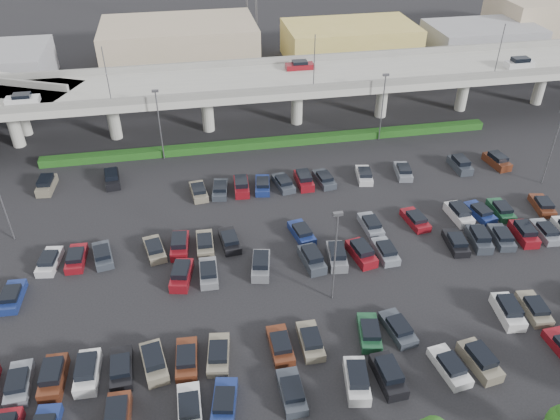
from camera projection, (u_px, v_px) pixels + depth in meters
name	position (u px, v px, depth m)	size (l,w,h in m)	color
ground	(313.00, 249.00, 60.59)	(280.00, 280.00, 0.00)	black
overpass	(264.00, 84.00, 82.59)	(150.00, 13.00, 15.80)	#97978F
hedge	(273.00, 142.00, 80.57)	(66.00, 1.60, 1.10)	#153910
parked_cars	(323.00, 271.00, 56.54)	(62.94, 41.63, 1.67)	#2F343D
light_poles	(273.00, 196.00, 58.06)	(66.90, 48.38, 10.30)	#505055
distant_buildings	(302.00, 41.00, 110.53)	(138.00, 24.00, 9.00)	gray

